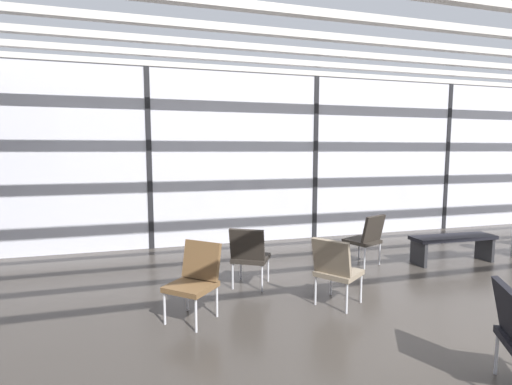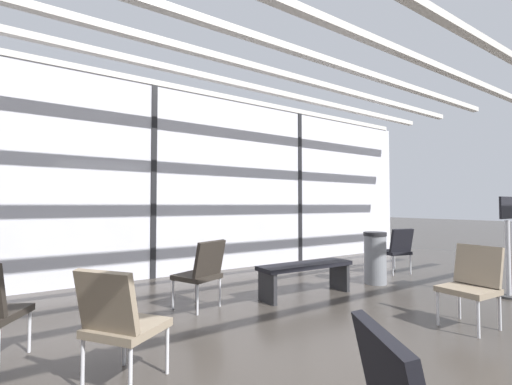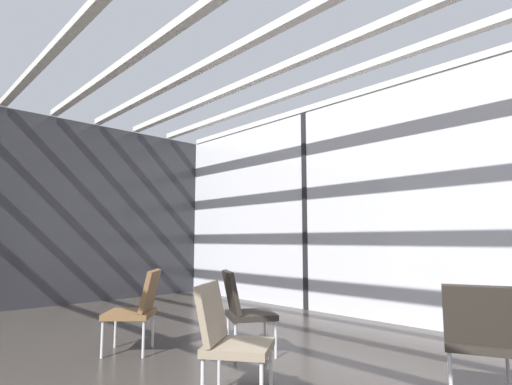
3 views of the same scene
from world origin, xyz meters
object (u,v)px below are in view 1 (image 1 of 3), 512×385
at_px(lounge_chair_1, 195,276).
at_px(lounge_chair_4, 249,253).
at_px(lounge_chair_3, 336,267).
at_px(parked_airplane, 245,142).
at_px(waiting_bench, 453,242).
at_px(lounge_chair_0, 367,237).

distance_m(lounge_chair_1, lounge_chair_4, 1.15).
bearing_deg(lounge_chair_3, parked_airplane, -43.78).
height_order(lounge_chair_3, lounge_chair_4, same).
relative_size(parked_airplane, waiting_bench, 8.89).
relative_size(parked_airplane, lounge_chair_1, 15.48).
relative_size(lounge_chair_3, waiting_bench, 0.57).
bearing_deg(parked_airplane, lounge_chair_3, -97.96).
relative_size(lounge_chair_0, lounge_chair_1, 1.00).
distance_m(lounge_chair_4, waiting_bench, 3.69).
distance_m(lounge_chair_0, lounge_chair_1, 3.26).
distance_m(lounge_chair_0, waiting_bench, 1.55).
distance_m(parked_airplane, lounge_chair_3, 10.28).
distance_m(lounge_chair_1, lounge_chair_3, 1.72).
relative_size(parked_airplane, lounge_chair_0, 15.48).
xyz_separation_m(parked_airplane, waiting_bench, (1.42, -8.92, -1.88)).
bearing_deg(lounge_chair_1, lounge_chair_0, 64.25).
distance_m(parked_airplane, waiting_bench, 9.23).
bearing_deg(lounge_chair_3, lounge_chair_4, 7.38).
xyz_separation_m(lounge_chair_3, waiting_bench, (2.82, 1.11, -0.13)).
bearing_deg(lounge_chair_3, lounge_chair_1, 49.35).
bearing_deg(waiting_bench, lounge_chair_0, 172.21).
distance_m(lounge_chair_0, lounge_chair_4, 2.21).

